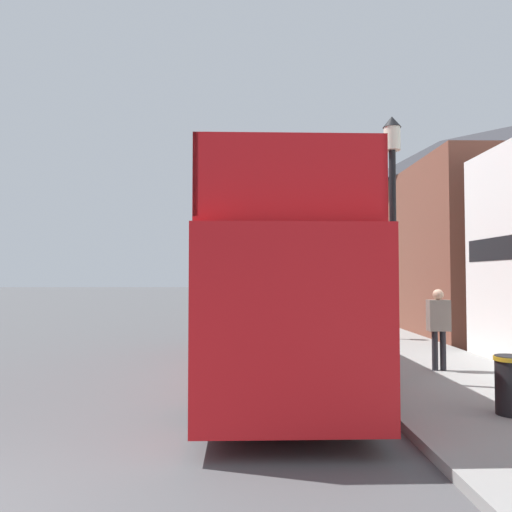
{
  "coord_description": "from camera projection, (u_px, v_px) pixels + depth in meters",
  "views": [
    {
      "loc": [
        3.13,
        -3.93,
        2.16
      ],
      "look_at": [
        3.29,
        5.48,
        2.53
      ],
      "focal_mm": 35.0,
      "sensor_mm": 36.0,
      "label": 1
    }
  ],
  "objects": [
    {
      "name": "lamp_post_nearest",
      "position": [
        393.0,
        199.0,
        9.62
      ],
      "size": [
        0.35,
        0.35,
        5.12
      ],
      "color": "black",
      "rests_on": "sidewalk"
    },
    {
      "name": "lamp_post_third",
      "position": [
        302.0,
        248.0,
        23.69
      ],
      "size": [
        0.35,
        0.35,
        4.88
      ],
      "color": "black",
      "rests_on": "sidewalk"
    },
    {
      "name": "brick_terrace_rear",
      "position": [
        441.0,
        231.0,
        22.83
      ],
      "size": [
        6.0,
        16.52,
        8.39
      ],
      "color": "brown",
      "rests_on": "ground_plane"
    },
    {
      "name": "sidewalk",
      "position": [
        339.0,
        323.0,
        21.9
      ],
      "size": [
        3.75,
        108.0,
        0.14
      ],
      "color": "gray",
      "rests_on": "ground_plane"
    },
    {
      "name": "pedestrian_third",
      "position": [
        439.0,
        321.0,
        10.68
      ],
      "size": [
        0.45,
        0.25,
        1.73
      ],
      "color": "#232328",
      "rests_on": "sidewalk"
    },
    {
      "name": "ground_plane",
      "position": [
        185.0,
        319.0,
        24.77
      ],
      "size": [
        144.0,
        144.0,
        0.0
      ],
      "primitive_type": "plane",
      "color": "#4C4C4F"
    },
    {
      "name": "tour_bus",
      "position": [
        270.0,
        293.0,
        10.65
      ],
      "size": [
        2.58,
        9.68,
        3.94
      ],
      "rotation": [
        0.0,
        0.0,
        0.01
      ],
      "color": "red",
      "rests_on": "ground_plane"
    },
    {
      "name": "parked_car_ahead_of_bus",
      "position": [
        275.0,
        316.0,
        18.69
      ],
      "size": [
        1.93,
        4.55,
        1.41
      ],
      "rotation": [
        0.0,
        0.0,
        -0.04
      ],
      "color": "#9E9EA3",
      "rests_on": "ground_plane"
    },
    {
      "name": "litter_bin",
      "position": [
        511.0,
        383.0,
        7.25
      ],
      "size": [
        0.48,
        0.48,
        0.85
      ],
      "color": "black",
      "rests_on": "sidewalk"
    },
    {
      "name": "lamp_post_second",
      "position": [
        329.0,
        235.0,
        16.66
      ],
      "size": [
        0.35,
        0.35,
        4.93
      ],
      "color": "black",
      "rests_on": "sidewalk"
    }
  ]
}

